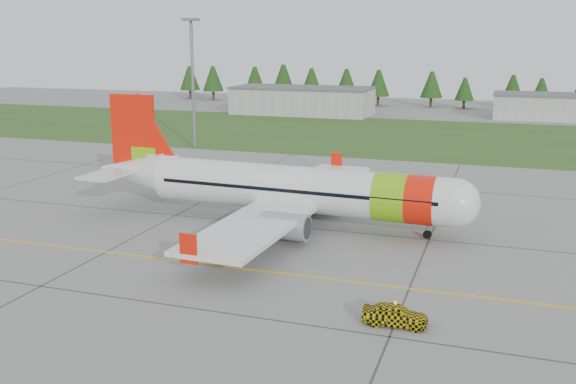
% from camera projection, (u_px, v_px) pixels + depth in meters
% --- Properties ---
extents(ground, '(320.00, 320.00, 0.00)m').
position_uv_depth(ground, '(234.00, 314.00, 41.05)').
color(ground, gray).
rests_on(ground, ground).
extents(aircraft, '(38.86, 35.77, 11.77)m').
position_uv_depth(aircraft, '(289.00, 189.00, 60.66)').
color(aircraft, silver).
rests_on(aircraft, ground).
extents(follow_me_car, '(1.45, 1.69, 4.05)m').
position_uv_depth(follow_me_car, '(396.00, 294.00, 39.08)').
color(follow_me_car, yellow).
rests_on(follow_me_car, ground).
extents(service_van, '(2.00, 1.93, 4.86)m').
position_uv_depth(service_van, '(149.00, 137.00, 99.16)').
color(service_van, silver).
rests_on(service_van, ground).
extents(grass_strip, '(320.00, 50.00, 0.03)m').
position_uv_depth(grass_strip, '(413.00, 136.00, 116.60)').
color(grass_strip, '#30561E').
rests_on(grass_strip, ground).
extents(taxi_guideline, '(120.00, 0.25, 0.02)m').
position_uv_depth(taxi_guideline, '(276.00, 272.00, 48.42)').
color(taxi_guideline, gold).
rests_on(taxi_guideline, ground).
extents(hangar_west, '(32.00, 14.00, 6.00)m').
position_uv_depth(hangar_west, '(302.00, 101.00, 151.07)').
color(hangar_west, '#A8A8A3').
rests_on(hangar_west, ground).
extents(hangar_east, '(24.00, 12.00, 5.20)m').
position_uv_depth(hangar_east, '(551.00, 107.00, 141.37)').
color(hangar_east, '#A8A8A3').
rests_on(hangar_east, ground).
extents(floodlight_mast, '(0.50, 0.50, 20.00)m').
position_uv_depth(floodlight_mast, '(193.00, 86.00, 102.16)').
color(floodlight_mast, slate).
rests_on(floodlight_mast, ground).
extents(treeline, '(160.00, 8.00, 10.00)m').
position_uv_depth(treeline, '(444.00, 87.00, 167.05)').
color(treeline, '#1C3F14').
rests_on(treeline, ground).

